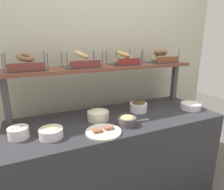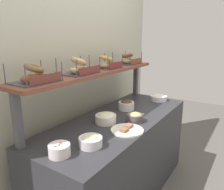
% 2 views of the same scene
% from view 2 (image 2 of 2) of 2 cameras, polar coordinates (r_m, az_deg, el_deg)
% --- Properties ---
extents(back_wall, '(3.05, 0.06, 2.40)m').
position_cam_2_polar(back_wall, '(2.32, -9.86, 4.87)').
color(back_wall, beige).
rests_on(back_wall, ground_plane).
extents(deli_counter, '(1.85, 0.70, 0.85)m').
position_cam_2_polar(deli_counter, '(2.28, 1.67, -16.05)').
color(deli_counter, '#2D2D33').
rests_on(deli_counter, ground_plane).
extents(shelf_riser_left, '(0.05, 0.05, 0.40)m').
position_cam_2_polar(shelf_riser_left, '(1.61, -23.36, -6.11)').
color(shelf_riser_left, '#4C4C51').
rests_on(shelf_riser_left, deli_counter).
extents(shelf_riser_right, '(0.05, 0.05, 0.40)m').
position_cam_2_polar(shelf_riser_right, '(2.89, 6.20, 3.91)').
color(shelf_riser_right, '#4C4C51').
rests_on(shelf_riser_right, deli_counter).
extents(upper_shelf, '(1.81, 0.32, 0.03)m').
position_cam_2_polar(upper_shelf, '(2.13, -4.38, 5.94)').
color(upper_shelf, brown).
rests_on(upper_shelf, shelf_riser_left).
extents(bowl_chocolate_spread, '(0.17, 0.17, 0.11)m').
position_cam_2_polar(bowl_chocolate_spread, '(2.32, 3.74, -2.56)').
color(bowl_chocolate_spread, white).
rests_on(bowl_chocolate_spread, deli_counter).
extents(bowl_beet_salad, '(0.14, 0.14, 0.08)m').
position_cam_2_polar(bowl_beet_salad, '(1.49, -13.51, -13.69)').
color(bowl_beet_salad, white).
rests_on(bowl_beet_salad, deli_counter).
extents(bowl_hummus, '(0.15, 0.15, 0.08)m').
position_cam_2_polar(bowl_hummus, '(2.01, 5.95, -5.69)').
color(bowl_hummus, '#52494E').
rests_on(bowl_hummus, deli_counter).
extents(bowl_scallion_spread, '(0.17, 0.17, 0.08)m').
position_cam_2_polar(bowl_scallion_spread, '(1.57, -5.60, -11.73)').
color(bowl_scallion_spread, white).
rests_on(bowl_scallion_spread, deli_counter).
extents(bowl_cream_cheese, '(0.20, 0.20, 0.08)m').
position_cam_2_polar(bowl_cream_cheese, '(2.70, 12.03, -0.65)').
color(bowl_cream_cheese, white).
rests_on(bowl_cream_cheese, deli_counter).
extents(bowl_potato_salad, '(0.19, 0.19, 0.10)m').
position_cam_2_polar(bowl_potato_salad, '(1.96, -1.62, -5.95)').
color(bowl_potato_salad, silver).
rests_on(bowl_potato_salad, deli_counter).
extents(serving_plate_white, '(0.27, 0.27, 0.04)m').
position_cam_2_polar(serving_plate_white, '(1.81, 3.93, -9.03)').
color(serving_plate_white, white).
rests_on(serving_plate_white, deli_counter).
extents(serving_spoon_near_plate, '(0.18, 0.04, 0.01)m').
position_cam_2_polar(serving_spoon_near_plate, '(2.12, 6.63, -5.62)').
color(serving_spoon_near_plate, '#B7B7BC').
rests_on(serving_spoon_near_plate, deli_counter).
extents(bagel_basket_cinnamon_raisin, '(0.32, 0.25, 0.14)m').
position_cam_2_polar(bagel_basket_cinnamon_raisin, '(1.65, -19.42, 4.70)').
color(bagel_basket_cinnamon_raisin, '#4C4C51').
rests_on(bagel_basket_cinnamon_raisin, upper_shelf).
extents(bagel_basket_plain, '(0.32, 0.25, 0.16)m').
position_cam_2_polar(bagel_basket_plain, '(1.96, -8.56, 6.89)').
color(bagel_basket_plain, '#4C4C51').
rests_on(bagel_basket_plain, upper_shelf).
extents(bagel_basket_sesame, '(0.28, 0.25, 0.14)m').
position_cam_2_polar(bagel_basket_sesame, '(2.29, -1.52, 8.17)').
color(bagel_basket_sesame, '#4C4C51').
rests_on(bagel_basket_sesame, upper_shelf).
extents(bagel_basket_everything, '(0.31, 0.25, 0.15)m').
position_cam_2_polar(bagel_basket_everything, '(2.67, 4.06, 9.08)').
color(bagel_basket_everything, '#4C4C51').
rests_on(bagel_basket_everything, upper_shelf).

